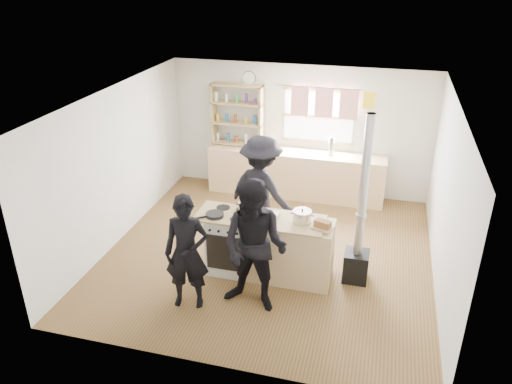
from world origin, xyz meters
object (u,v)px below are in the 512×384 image
person_near_left (187,253)px  bread_board (323,225)px  skillet_greens (215,215)px  roast_tray (266,216)px  stockpot_counter (302,216)px  person_near_right (255,247)px  person_far (261,191)px  thermos (331,147)px  cooking_island (270,247)px  stockpot_stove (246,207)px  flue_heater (358,240)px

person_near_left → bread_board: bearing=17.3°
skillet_greens → roast_tray: bearing=9.2°
roast_tray → stockpot_counter: bearing=4.6°
person_near_right → person_far: size_ratio=1.01×
thermos → bread_board: size_ratio=1.01×
cooking_island → person_near_left: size_ratio=1.23×
stockpot_counter → thermos: bearing=88.8°
cooking_island → bread_board: 0.92m
thermos → roast_tray: size_ratio=0.93×
roast_tray → stockpot_stove: bearing=157.6°
cooking_island → stockpot_stove: size_ratio=8.89×
stockpot_counter → person_far: (-0.81, 0.89, -0.11)m
flue_heater → person_near_left: bearing=-151.8°
thermos → person_far: (-0.87, -1.86, -0.16)m
stockpot_counter → bread_board: 0.32m
skillet_greens → flue_heater: 2.06m
stockpot_counter → bread_board: stockpot_counter is taller
thermos → stockpot_stove: bearing=-108.7°
stockpot_stove → person_far: bearing=87.8°
cooking_island → stockpot_stove: stockpot_stove is taller
stockpot_counter → person_near_left: (-1.33, -0.97, -0.22)m
roast_tray → person_near_right: person_near_right is taller
stockpot_stove → person_near_left: 1.19m
skillet_greens → flue_heater: (2.01, 0.33, -0.30)m
person_near_right → person_far: (-0.34, 1.68, -0.01)m
thermos → flue_heater: (0.73, -2.58, -0.40)m
roast_tray → flue_heater: bearing=9.3°
stockpot_stove → bread_board: (1.14, -0.21, -0.03)m
person_near_left → roast_tray: bearing=37.9°
thermos → skillet_greens: thermos is taller
skillet_greens → cooking_island: bearing=10.0°
person_near_left → person_far: person_far is taller
thermos → stockpot_counter: thermos is taller
skillet_greens → stockpot_counter: 1.24m
skillet_greens → bread_board: size_ratio=1.10×
stockpot_counter → person_far: bearing=132.4°
person_near_right → flue_heater: bearing=46.6°
flue_heater → skillet_greens: bearing=-170.8°
thermos → stockpot_counter: size_ratio=1.27×
roast_tray → bread_board: bearing=-5.1°
person_near_right → thermos: bearing=90.6°
person_near_left → person_far: (0.52, 1.86, 0.11)m
skillet_greens → person_near_right: size_ratio=0.20×
stockpot_stove → thermos: bearing=71.3°
stockpot_stove → person_far: 0.80m
person_far → stockpot_stove: bearing=111.6°
cooking_island → flue_heater: bearing=8.7°
cooking_island → skillet_greens: 0.93m
person_near_left → flue_heater: bearing=17.8°
roast_tray → flue_heater: size_ratio=0.14×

